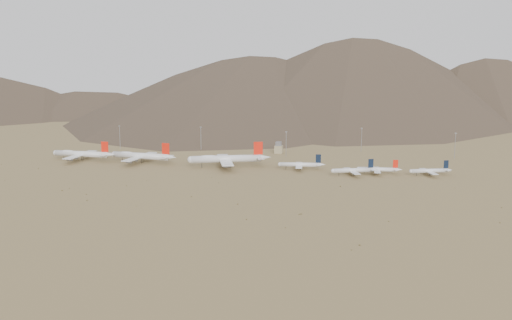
% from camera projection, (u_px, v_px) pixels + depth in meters
% --- Properties ---
extents(ground, '(3000.00, 3000.00, 0.00)m').
position_uv_depth(ground, '(221.00, 175.00, 489.73)').
color(ground, '#937F4C').
rests_on(ground, ground).
extents(mountain_ridge, '(4400.00, 1000.00, 300.00)m').
position_uv_depth(mountain_ridge, '(322.00, 35.00, 1330.02)').
color(mountain_ridge, brown).
rests_on(mountain_ridge, ground).
extents(widebody_west, '(66.06, 50.58, 19.61)m').
position_uv_depth(widebody_west, '(82.00, 154.00, 554.71)').
color(widebody_west, white).
rests_on(widebody_west, ground).
extents(widebody_centre, '(68.83, 53.33, 20.48)m').
position_uv_depth(widebody_centre, '(141.00, 156.00, 541.91)').
color(widebody_centre, white).
rests_on(widebody_centre, ground).
extents(widebody_east, '(73.70, 58.88, 22.93)m').
position_uv_depth(widebody_east, '(227.00, 159.00, 521.62)').
color(widebody_east, white).
rests_on(widebody_east, ground).
extents(narrowbody_a, '(42.71, 30.95, 14.13)m').
position_uv_depth(narrowbody_a, '(301.00, 165.00, 510.88)').
color(narrowbody_a, white).
rests_on(narrowbody_a, ground).
extents(narrowbody_b, '(39.76, 29.79, 13.79)m').
position_uv_depth(narrowbody_b, '(354.00, 170.00, 485.99)').
color(narrowbody_b, white).
rests_on(narrowbody_b, ground).
extents(narrowbody_c, '(38.95, 27.96, 12.85)m').
position_uv_depth(narrowbody_c, '(379.00, 169.00, 491.54)').
color(narrowbody_c, white).
rests_on(narrowbody_c, ground).
extents(narrowbody_d, '(37.24, 27.80, 12.81)m').
position_uv_depth(narrowbody_d, '(430.00, 171.00, 485.61)').
color(narrowbody_d, white).
rests_on(narrowbody_d, ground).
extents(control_tower, '(8.00, 8.00, 12.00)m').
position_uv_depth(control_tower, '(279.00, 148.00, 598.37)').
color(control_tower, tan).
rests_on(control_tower, ground).
extents(mast_far_west, '(2.00, 0.60, 25.70)m').
position_uv_depth(mast_far_west, '(120.00, 136.00, 624.39)').
color(mast_far_west, gray).
rests_on(mast_far_west, ground).
extents(mast_west, '(2.00, 0.60, 25.70)m').
position_uv_depth(mast_west, '(201.00, 137.00, 615.10)').
color(mast_west, gray).
rests_on(mast_west, ground).
extents(mast_centre, '(2.00, 0.60, 25.70)m').
position_uv_depth(mast_centre, '(286.00, 143.00, 576.63)').
color(mast_centre, gray).
rests_on(mast_centre, ground).
extents(mast_east, '(2.00, 0.60, 25.70)m').
position_uv_depth(mast_east, '(362.00, 139.00, 604.98)').
color(mast_east, gray).
rests_on(mast_east, ground).
extents(mast_far_east, '(2.00, 0.60, 25.70)m').
position_uv_depth(mast_far_east, '(455.00, 144.00, 565.64)').
color(mast_far_east, gray).
rests_on(mast_far_east, ground).
extents(desert_scrub, '(428.53, 178.76, 0.88)m').
position_uv_depth(desert_scrub, '(182.00, 198.00, 407.53)').
color(desert_scrub, brown).
rests_on(desert_scrub, ground).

